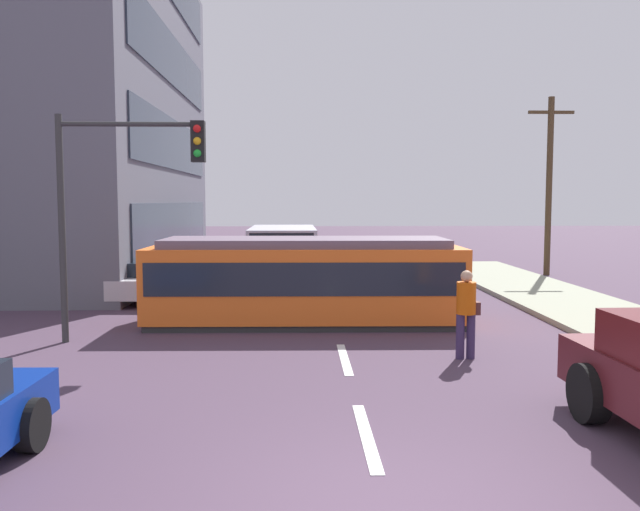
{
  "coord_description": "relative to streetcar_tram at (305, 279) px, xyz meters",
  "views": [
    {
      "loc": [
        -0.84,
        -5.97,
        2.96
      ],
      "look_at": [
        -0.36,
        9.18,
        1.68
      ],
      "focal_mm": 36.56,
      "sensor_mm": 36.0,
      "label": 1
    }
  ],
  "objects": [
    {
      "name": "ground_plane",
      "position": [
        0.7,
        0.33,
        -1.07
      ],
      "size": [
        120.0,
        120.0,
        0.0
      ],
      "primitive_type": "plane",
      "color": "#4A3649"
    },
    {
      "name": "lane_stripe_1",
      "position": [
        0.7,
        -7.67,
        -1.06
      ],
      "size": [
        0.16,
        2.4,
        0.01
      ],
      "primitive_type": "cube",
      "color": "silver",
      "rests_on": "ground"
    },
    {
      "name": "lane_stripe_2",
      "position": [
        0.7,
        -3.67,
        -1.06
      ],
      "size": [
        0.16,
        2.4,
        0.01
      ],
      "primitive_type": "cube",
      "color": "silver",
      "rests_on": "ground"
    },
    {
      "name": "lane_stripe_3",
      "position": [
        0.7,
        6.0,
        -1.06
      ],
      "size": [
        0.16,
        2.4,
        0.01
      ],
      "primitive_type": "cube",
      "color": "silver",
      "rests_on": "ground"
    },
    {
      "name": "lane_stripe_4",
      "position": [
        0.7,
        12.0,
        -1.06
      ],
      "size": [
        0.16,
        2.4,
        0.01
      ],
      "primitive_type": "cube",
      "color": "silver",
      "rests_on": "ground"
    },
    {
      "name": "streetcar_tram",
      "position": [
        0.0,
        0.0,
        0.0
      ],
      "size": [
        7.52,
        2.65,
        2.06
      ],
      "color": "orange",
      "rests_on": "ground"
    },
    {
      "name": "city_bus",
      "position": [
        -0.79,
        9.82,
        0.03
      ],
      "size": [
        2.6,
        5.62,
        1.92
      ],
      "color": "#A7A4B4",
      "rests_on": "ground"
    },
    {
      "name": "pedestrian_crossing",
      "position": [
        2.98,
        -3.7,
        -0.12
      ],
      "size": [
        0.45,
        0.36,
        1.67
      ],
      "color": "#34264A",
      "rests_on": "ground"
    },
    {
      "name": "parked_sedan_mid",
      "position": [
        -4.5,
        3.96,
        -0.45
      ],
      "size": [
        2.05,
        4.16,
        1.19
      ],
      "color": "silver",
      "rests_on": "ground"
    },
    {
      "name": "traffic_light_mast",
      "position": [
        -3.82,
        -2.02,
        2.28
      ],
      "size": [
        3.05,
        0.33,
        4.73
      ],
      "color": "#333333",
      "rests_on": "ground"
    },
    {
      "name": "utility_pole_mid",
      "position": [
        9.74,
        9.91,
        2.61
      ],
      "size": [
        1.8,
        0.24,
        7.02
      ],
      "color": "#4B3823",
      "rests_on": "ground"
    }
  ]
}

